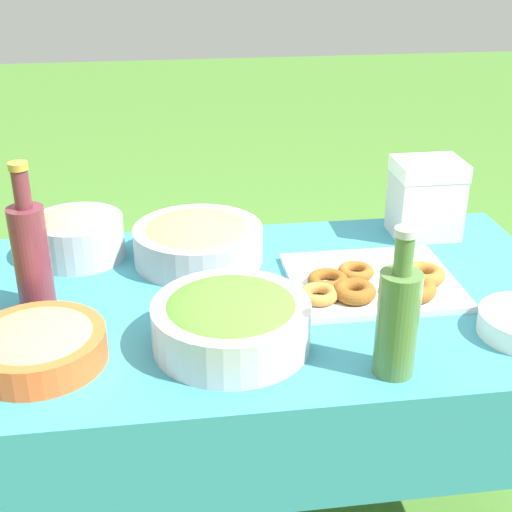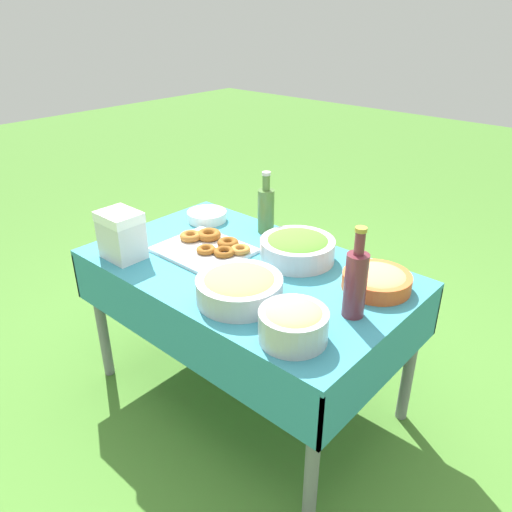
% 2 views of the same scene
% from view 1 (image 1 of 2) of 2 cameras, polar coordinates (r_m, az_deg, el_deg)
% --- Properties ---
extents(picnic_table, '(1.39, 0.84, 0.71)m').
position_cam_1_polar(picnic_table, '(1.70, 1.69, -6.02)').
color(picnic_table, teal).
rests_on(picnic_table, ground_plane).
extents(salad_bowl, '(0.32, 0.32, 0.12)m').
position_cam_1_polar(salad_bowl, '(1.44, -2.00, -5.10)').
color(salad_bowl, silver).
rests_on(salad_bowl, picnic_table).
extents(pasta_bowl, '(0.23, 0.23, 0.13)m').
position_cam_1_polar(pasta_bowl, '(1.86, -14.08, 1.79)').
color(pasta_bowl, '#B2B7BC').
rests_on(pasta_bowl, picnic_table).
extents(donut_platter, '(0.41, 0.33, 0.05)m').
position_cam_1_polar(donut_platter, '(1.69, 9.38, -2.11)').
color(donut_platter, silver).
rests_on(donut_platter, picnic_table).
extents(olive_oil_bottle, '(0.08, 0.08, 0.30)m').
position_cam_1_polar(olive_oil_bottle, '(1.35, 11.26, -4.90)').
color(olive_oil_bottle, '#4C7238').
rests_on(olive_oil_bottle, picnic_table).
extents(wine_bottle, '(0.08, 0.08, 0.34)m').
position_cam_1_polar(wine_bottle, '(1.61, -17.54, 0.16)').
color(wine_bottle, maroon).
rests_on(wine_bottle, picnic_table).
extents(bread_bowl, '(0.27, 0.27, 0.08)m').
position_cam_1_polar(bread_bowl, '(1.46, -17.08, -6.77)').
color(bread_bowl, '#E05B28').
rests_on(bread_bowl, picnic_table).
extents(fruit_bowl, '(0.33, 0.33, 0.11)m').
position_cam_1_polar(fruit_bowl, '(1.80, -4.64, 1.30)').
color(fruit_bowl, '#B2B7BC').
rests_on(fruit_bowl, picnic_table).
extents(cooler_box, '(0.18, 0.14, 0.21)m').
position_cam_1_polar(cooler_box, '(1.98, 13.44, 4.55)').
color(cooler_box, silver).
rests_on(cooler_box, picnic_table).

